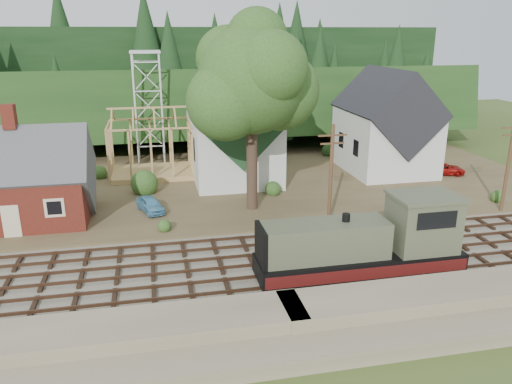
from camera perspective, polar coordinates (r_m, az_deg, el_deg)
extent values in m
plane|color=#384C1E|center=(32.40, -0.40, -8.43)|extent=(140.00, 140.00, 0.00)
cube|color=#7F7259|center=(25.27, 3.63, -16.81)|extent=(64.00, 5.00, 1.60)
cube|color=#726B5B|center=(32.37, -0.40, -8.31)|extent=(64.00, 11.00, 0.16)
cube|color=brown|center=(48.93, -4.61, 0.94)|extent=(64.00, 26.00, 0.30)
cube|color=#1E3F19|center=(72.15, -7.12, 6.26)|extent=(70.00, 28.96, 12.74)
cube|color=black|center=(87.84, -8.06, 8.30)|extent=(80.00, 20.00, 12.00)
cube|color=#561A13|center=(42.55, -25.25, -0.49)|extent=(10.00, 7.00, 3.80)
cube|color=#4C4C51|center=(42.04, -25.59, 1.96)|extent=(10.80, 7.41, 7.41)
cube|color=#561A13|center=(41.20, -26.39, 7.72)|extent=(0.90, 0.90, 1.80)
cube|color=beige|center=(39.53, -26.19, -3.03)|extent=(1.20, 0.06, 2.40)
cube|color=silver|center=(50.27, -2.74, 5.38)|extent=(8.00, 12.00, 6.40)
cube|color=#1C3E20|center=(49.68, -2.79, 8.99)|extent=(8.40, 12.96, 8.40)
cube|color=silver|center=(43.54, -1.54, 10.40)|extent=(2.40, 2.40, 4.00)
cone|color=#1C3E20|center=(43.24, -1.58, 14.74)|extent=(5.37, 5.37, 2.60)
cube|color=silver|center=(54.19, 14.47, 5.75)|extent=(8.00, 10.00, 6.40)
cube|color=black|center=(53.64, 14.74, 9.09)|extent=(8.40, 10.80, 8.40)
cube|color=tan|center=(52.32, -11.73, 2.19)|extent=(8.00, 6.00, 0.50)
cube|color=tan|center=(50.97, -12.20, 9.41)|extent=(8.00, 0.18, 0.18)
cube|color=silver|center=(55.68, -13.62, 9.06)|extent=(0.18, 0.18, 12.00)
cube|color=silver|center=(55.67, -10.71, 9.25)|extent=(0.18, 0.18, 12.00)
cube|color=silver|center=(58.45, -13.57, 9.46)|extent=(0.18, 0.18, 12.00)
cube|color=silver|center=(58.44, -10.79, 9.64)|extent=(0.18, 0.18, 12.00)
cube|color=silver|center=(56.50, -12.58, 15.38)|extent=(3.20, 3.20, 0.25)
cylinder|color=#38281E|center=(40.51, -0.47, 3.50)|extent=(0.90, 0.90, 8.00)
sphere|color=#2C501E|center=(39.40, -0.49, 12.69)|extent=(8.40, 8.40, 8.40)
sphere|color=#2C501E|center=(41.04, 2.72, 11.48)|extent=(6.40, 6.40, 6.40)
sphere|color=#2C501E|center=(38.41, -3.51, 10.27)|extent=(6.00, 6.00, 6.00)
cylinder|color=#4C331E|center=(37.47, 8.53, 1.62)|extent=(0.28, 0.28, 8.00)
cube|color=#4C331E|center=(36.71, 8.76, 6.42)|extent=(2.20, 0.12, 0.12)
cube|color=#4C331E|center=(36.84, 8.71, 5.51)|extent=(1.80, 0.12, 0.12)
cylinder|color=#4C331E|center=(44.86, 26.84, 2.57)|extent=(0.28, 0.28, 8.00)
cube|color=black|center=(31.36, 11.66, -9.08)|extent=(12.41, 2.59, 0.36)
cube|color=black|center=(31.04, 11.75, -7.87)|extent=(12.41, 3.00, 1.14)
cube|color=#4D513A|center=(29.56, 7.88, -5.47)|extent=(7.45, 2.38, 2.17)
cube|color=#4D513A|center=(31.89, 18.51, -3.38)|extent=(3.72, 2.90, 3.31)
cube|color=#4D513A|center=(31.34, 18.81, -0.47)|extent=(3.93, 3.10, 0.21)
cube|color=black|center=(30.48, 20.00, -3.07)|extent=(2.48, 0.06, 1.03)
cube|color=#4A110F|center=(29.81, 12.91, -9.08)|extent=(12.41, 0.04, 0.72)
cube|color=#4A110F|center=(32.30, 10.68, -6.74)|extent=(12.41, 0.04, 0.72)
cylinder|color=black|center=(29.54, 10.25, -3.12)|extent=(0.46, 0.46, 0.72)
imported|color=#5EA5CB|center=(41.57, -11.98, -1.40)|extent=(2.62, 3.90, 1.23)
imported|color=#AB110D|center=(54.96, 20.72, 2.50)|extent=(4.54, 3.18, 1.15)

